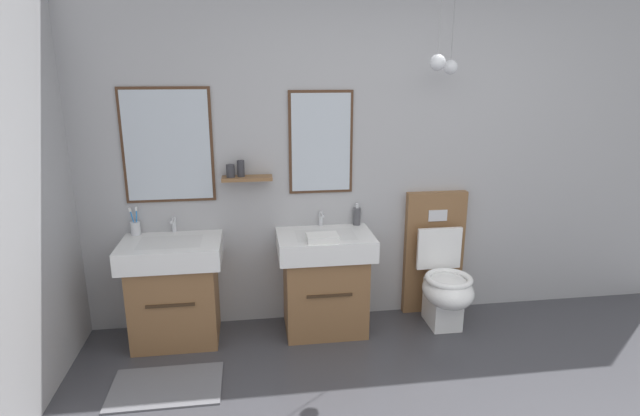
{
  "coord_description": "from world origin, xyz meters",
  "views": [
    {
      "loc": [
        -1.13,
        -1.57,
        1.92
      ],
      "look_at": [
        -0.64,
        1.86,
        0.96
      ],
      "focal_mm": 28.21,
      "sensor_mm": 36.0,
      "label": 1
    }
  ],
  "objects_px": {
    "folded_hand_towel": "(322,238)",
    "toilet": "(440,275)",
    "vanity_sink_left": "(175,288)",
    "vanity_sink_right": "(325,279)",
    "toothbrush_cup": "(135,227)",
    "soap_dispenser": "(357,216)"
  },
  "relations": [
    {
      "from": "toilet",
      "to": "soap_dispenser",
      "type": "bearing_deg",
      "value": 164.92
    },
    {
      "from": "toilet",
      "to": "toothbrush_cup",
      "type": "bearing_deg",
      "value": 175.94
    },
    {
      "from": "toothbrush_cup",
      "to": "folded_hand_towel",
      "type": "xyz_separation_m",
      "value": [
        1.32,
        -0.32,
        -0.03
      ]
    },
    {
      "from": "vanity_sink_left",
      "to": "toilet",
      "type": "distance_m",
      "value": 2.0
    },
    {
      "from": "toothbrush_cup",
      "to": "vanity_sink_left",
      "type": "bearing_deg",
      "value": -32.96
    },
    {
      "from": "vanity_sink_left",
      "to": "toothbrush_cup",
      "type": "height_order",
      "value": "toothbrush_cup"
    },
    {
      "from": "toothbrush_cup",
      "to": "soap_dispenser",
      "type": "bearing_deg",
      "value": 0.35
    },
    {
      "from": "toilet",
      "to": "toothbrush_cup",
      "type": "xyz_separation_m",
      "value": [
        -2.27,
        0.16,
        0.44
      ]
    },
    {
      "from": "toothbrush_cup",
      "to": "toilet",
      "type": "bearing_deg",
      "value": -4.06
    },
    {
      "from": "folded_hand_towel",
      "to": "toilet",
      "type": "bearing_deg",
      "value": 9.74
    },
    {
      "from": "soap_dispenser",
      "to": "folded_hand_towel",
      "type": "height_order",
      "value": "soap_dispenser"
    },
    {
      "from": "toilet",
      "to": "folded_hand_towel",
      "type": "relative_size",
      "value": 4.55
    },
    {
      "from": "vanity_sink_left",
      "to": "toothbrush_cup",
      "type": "relative_size",
      "value": 3.68
    },
    {
      "from": "soap_dispenser",
      "to": "folded_hand_towel",
      "type": "xyz_separation_m",
      "value": [
        -0.32,
        -0.33,
        -0.05
      ]
    },
    {
      "from": "toilet",
      "to": "soap_dispenser",
      "type": "distance_m",
      "value": 0.8
    },
    {
      "from": "toilet",
      "to": "folded_hand_towel",
      "type": "bearing_deg",
      "value": -170.26
    },
    {
      "from": "vanity_sink_left",
      "to": "soap_dispenser",
      "type": "bearing_deg",
      "value": 7.61
    },
    {
      "from": "toothbrush_cup",
      "to": "vanity_sink_right",
      "type": "bearing_deg",
      "value": -7.26
    },
    {
      "from": "vanity_sink_left",
      "to": "vanity_sink_right",
      "type": "relative_size",
      "value": 1.0
    },
    {
      "from": "vanity_sink_left",
      "to": "toilet",
      "type": "relative_size",
      "value": 0.76
    },
    {
      "from": "folded_hand_towel",
      "to": "vanity_sink_right",
      "type": "bearing_deg",
      "value": 75.21
    },
    {
      "from": "vanity_sink_left",
      "to": "toilet",
      "type": "bearing_deg",
      "value": 0.34
    }
  ]
}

